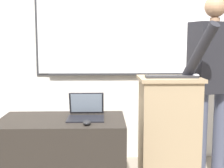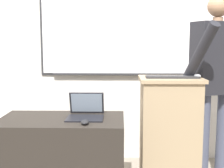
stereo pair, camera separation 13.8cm
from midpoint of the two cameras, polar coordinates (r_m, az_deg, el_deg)
name	(u,v)px [view 1 (the left image)]	position (r m, az deg, el deg)	size (l,w,h in m)	color
back_wall	(116,33)	(3.52, -0.44, 9.38)	(6.40, 0.17, 2.85)	silver
lectern_podium	(168,133)	(2.85, 8.86, -8.92)	(0.54, 0.43, 1.02)	tan
side_desk	(63,160)	(2.72, -10.48, -13.44)	(1.03, 0.59, 0.69)	#28231E
person_presenter	(213,76)	(3.00, 16.69, 1.37)	(0.61, 0.68, 1.74)	#474C60
laptop	(86,110)	(2.65, -6.26, -4.76)	(0.30, 0.31, 0.20)	black
wireless_keyboard	(172,77)	(2.70, 9.40, 1.34)	(0.45, 0.11, 0.02)	#2D2D30
computer_mouse_by_laptop	(87,123)	(2.41, -6.28, -7.03)	(0.06, 0.10, 0.03)	black
computer_mouse_by_keyboard	(196,76)	(2.76, 13.70, 1.51)	(0.06, 0.10, 0.03)	#BCBCC1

